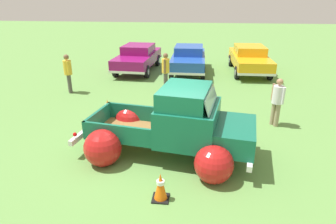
{
  "coord_description": "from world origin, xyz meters",
  "views": [
    {
      "loc": [
        0.89,
        -6.92,
        4.03
      ],
      "look_at": [
        0.0,
        0.93,
        0.83
      ],
      "focal_mm": 31.01,
      "sensor_mm": 36.0,
      "label": 1
    }
  ],
  "objects_px": {
    "lane_cone_0": "(108,108)",
    "lane_cone_1": "(161,187)",
    "vintage_pickup_truck": "(178,129)",
    "show_car_0": "(138,57)",
    "spectator_1": "(277,99)",
    "show_car_1": "(189,58)",
    "spectator_0": "(166,70)",
    "show_car_2": "(249,58)",
    "spectator_2": "(68,71)"
  },
  "relations": [
    {
      "from": "lane_cone_0",
      "to": "lane_cone_1",
      "type": "relative_size",
      "value": 1.0
    },
    {
      "from": "vintage_pickup_truck",
      "to": "show_car_0",
      "type": "relative_size",
      "value": 1.06
    },
    {
      "from": "show_car_0",
      "to": "lane_cone_1",
      "type": "bearing_deg",
      "value": 17.46
    },
    {
      "from": "spectator_1",
      "to": "vintage_pickup_truck",
      "type": "bearing_deg",
      "value": -174.94
    },
    {
      "from": "vintage_pickup_truck",
      "to": "lane_cone_0",
      "type": "xyz_separation_m",
      "value": [
        -2.69,
        2.39,
        -0.45
      ]
    },
    {
      "from": "show_car_1",
      "to": "spectator_0",
      "type": "xyz_separation_m",
      "value": [
        -0.86,
        -3.45,
        0.18
      ]
    },
    {
      "from": "lane_cone_0",
      "to": "lane_cone_1",
      "type": "bearing_deg",
      "value": -59.93
    },
    {
      "from": "show_car_2",
      "to": "lane_cone_0",
      "type": "distance_m",
      "value": 9.23
    },
    {
      "from": "lane_cone_1",
      "to": "vintage_pickup_truck",
      "type": "bearing_deg",
      "value": 83.5
    },
    {
      "from": "spectator_2",
      "to": "lane_cone_0",
      "type": "height_order",
      "value": "spectator_2"
    },
    {
      "from": "spectator_2",
      "to": "show_car_0",
      "type": "bearing_deg",
      "value": -149.7
    },
    {
      "from": "spectator_1",
      "to": "lane_cone_0",
      "type": "height_order",
      "value": "spectator_1"
    },
    {
      "from": "vintage_pickup_truck",
      "to": "spectator_2",
      "type": "bearing_deg",
      "value": 145.92
    },
    {
      "from": "spectator_0",
      "to": "spectator_1",
      "type": "relative_size",
      "value": 1.06
    },
    {
      "from": "vintage_pickup_truck",
      "to": "lane_cone_1",
      "type": "height_order",
      "value": "vintage_pickup_truck"
    },
    {
      "from": "spectator_0",
      "to": "lane_cone_0",
      "type": "height_order",
      "value": "spectator_0"
    },
    {
      "from": "show_car_0",
      "to": "lane_cone_0",
      "type": "height_order",
      "value": "show_car_0"
    },
    {
      "from": "vintage_pickup_truck",
      "to": "lane_cone_1",
      "type": "distance_m",
      "value": 1.95
    },
    {
      "from": "vintage_pickup_truck",
      "to": "spectator_2",
      "type": "relative_size",
      "value": 2.88
    },
    {
      "from": "lane_cone_1",
      "to": "spectator_2",
      "type": "bearing_deg",
      "value": 126.4
    },
    {
      "from": "show_car_0",
      "to": "show_car_2",
      "type": "relative_size",
      "value": 0.98
    },
    {
      "from": "show_car_1",
      "to": "lane_cone_1",
      "type": "height_order",
      "value": "show_car_1"
    },
    {
      "from": "show_car_1",
      "to": "spectator_0",
      "type": "relative_size",
      "value": 2.58
    },
    {
      "from": "show_car_0",
      "to": "spectator_0",
      "type": "xyz_separation_m",
      "value": [
        1.99,
        -3.48,
        0.17
      ]
    },
    {
      "from": "show_car_0",
      "to": "spectator_1",
      "type": "bearing_deg",
      "value": 44.58
    },
    {
      "from": "lane_cone_0",
      "to": "show_car_0",
      "type": "bearing_deg",
      "value": 92.7
    },
    {
      "from": "lane_cone_0",
      "to": "lane_cone_1",
      "type": "distance_m",
      "value": 4.94
    },
    {
      "from": "spectator_0",
      "to": "spectator_1",
      "type": "bearing_deg",
      "value": -36.47
    },
    {
      "from": "lane_cone_0",
      "to": "spectator_1",
      "type": "bearing_deg",
      "value": -1.11
    },
    {
      "from": "show_car_2",
      "to": "spectator_1",
      "type": "distance_m",
      "value": 7.21
    },
    {
      "from": "vintage_pickup_truck",
      "to": "lane_cone_1",
      "type": "relative_size",
      "value": 7.7
    },
    {
      "from": "show_car_0",
      "to": "show_car_2",
      "type": "xyz_separation_m",
      "value": [
        6.19,
        0.37,
        0.0
      ]
    },
    {
      "from": "spectator_1",
      "to": "lane_cone_0",
      "type": "distance_m",
      "value": 5.73
    },
    {
      "from": "vintage_pickup_truck",
      "to": "show_car_2",
      "type": "height_order",
      "value": "vintage_pickup_truck"
    },
    {
      "from": "spectator_0",
      "to": "lane_cone_1",
      "type": "relative_size",
      "value": 2.67
    },
    {
      "from": "vintage_pickup_truck",
      "to": "lane_cone_0",
      "type": "distance_m",
      "value": 3.62
    },
    {
      "from": "lane_cone_0",
      "to": "show_car_2",
      "type": "bearing_deg",
      "value": 50.42
    },
    {
      "from": "show_car_2",
      "to": "spectator_2",
      "type": "distance_m",
      "value": 9.56
    },
    {
      "from": "show_car_1",
      "to": "lane_cone_0",
      "type": "bearing_deg",
      "value": -20.84
    },
    {
      "from": "show_car_2",
      "to": "lane_cone_1",
      "type": "height_order",
      "value": "show_car_2"
    },
    {
      "from": "show_car_1",
      "to": "lane_cone_1",
      "type": "distance_m",
      "value": 10.99
    },
    {
      "from": "show_car_0",
      "to": "spectator_1",
      "type": "distance_m",
      "value": 9.11
    },
    {
      "from": "vintage_pickup_truck",
      "to": "show_car_1",
      "type": "bearing_deg",
      "value": 100.0
    },
    {
      "from": "spectator_0",
      "to": "spectator_2",
      "type": "xyz_separation_m",
      "value": [
        -4.15,
        -0.8,
        0.0
      ]
    },
    {
      "from": "show_car_2",
      "to": "spectator_1",
      "type": "height_order",
      "value": "spectator_1"
    },
    {
      "from": "show_car_1",
      "to": "spectator_0",
      "type": "distance_m",
      "value": 3.56
    },
    {
      "from": "show_car_2",
      "to": "spectator_2",
      "type": "xyz_separation_m",
      "value": [
        -8.35,
        -4.65,
        0.18
      ]
    },
    {
      "from": "spectator_1",
      "to": "show_car_0",
      "type": "bearing_deg",
      "value": 99.37
    },
    {
      "from": "show_car_0",
      "to": "show_car_1",
      "type": "xyz_separation_m",
      "value": [
        2.85,
        -0.02,
        -0.0
      ]
    },
    {
      "from": "show_car_2",
      "to": "spectator_1",
      "type": "xyz_separation_m",
      "value": [
        -0.17,
        -7.21,
        0.12
      ]
    }
  ]
}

